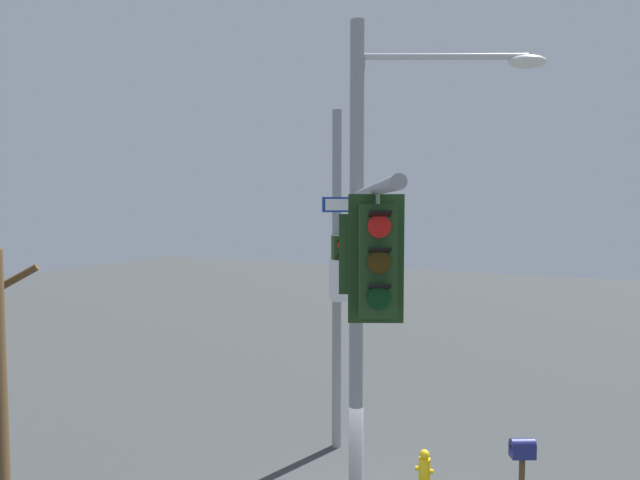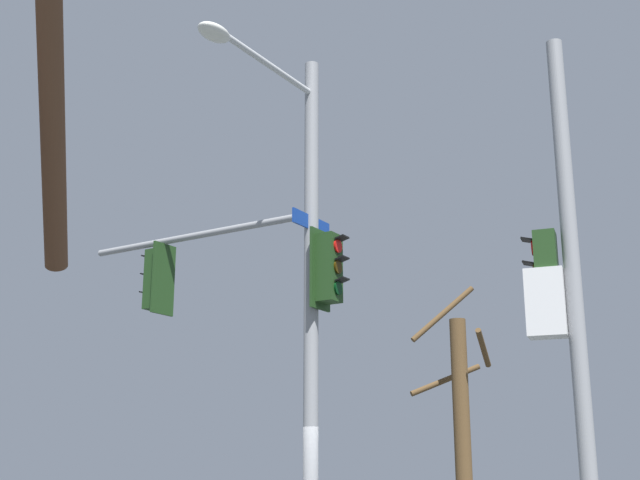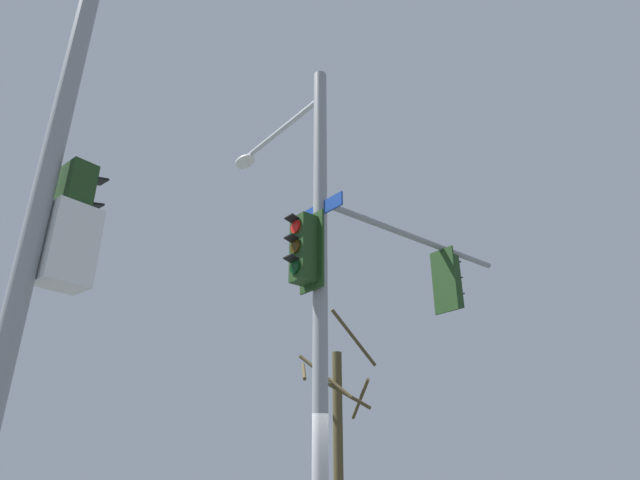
% 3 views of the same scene
% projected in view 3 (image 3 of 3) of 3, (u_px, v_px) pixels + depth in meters
% --- Properties ---
extents(main_signal_pole_assembly, '(3.21, 5.80, 8.60)m').
position_uv_depth(main_signal_pole_assembly, '(345.00, 265.00, 8.90)').
color(main_signal_pole_assembly, gray).
rests_on(main_signal_pole_assembly, ground).
extents(secondary_pole_assembly, '(0.67, 0.75, 7.94)m').
position_uv_depth(secondary_pole_assembly, '(49.00, 238.00, 5.63)').
color(secondary_pole_assembly, gray).
rests_on(secondary_pole_assembly, ground).
extents(bare_tree_behind_pole, '(2.42, 2.36, 6.11)m').
position_uv_depth(bare_tree_behind_pole, '(338.00, 426.00, 15.14)').
color(bare_tree_behind_pole, '#494026').
rests_on(bare_tree_behind_pole, ground).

